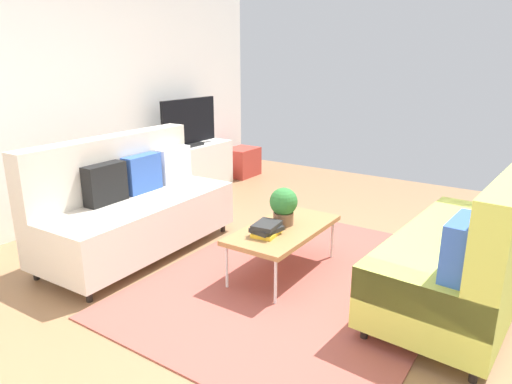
% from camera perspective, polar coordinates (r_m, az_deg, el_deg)
% --- Properties ---
extents(ground_plane, '(7.68, 7.68, 0.00)m').
position_cam_1_polar(ground_plane, '(3.91, 3.50, -11.03)').
color(ground_plane, '#936B47').
extents(wall_far, '(6.40, 0.12, 2.90)m').
position_cam_1_polar(wall_far, '(5.45, -23.03, 11.51)').
color(wall_far, white).
rests_on(wall_far, ground_plane).
extents(area_rug, '(2.90, 2.20, 0.01)m').
position_cam_1_polar(area_rug, '(3.92, 5.55, -10.88)').
color(area_rug, '#9E4C42').
rests_on(area_rug, ground_plane).
extents(couch_beige, '(1.92, 0.90, 1.10)m').
position_cam_1_polar(couch_beige, '(4.46, -15.13, -1.74)').
color(couch_beige, beige).
rests_on(couch_beige, ground_plane).
extents(couch_green, '(1.95, 0.96, 1.10)m').
position_cam_1_polar(couch_green, '(3.70, 25.29, -6.80)').
color(couch_green, '#C1CC51').
rests_on(couch_green, ground_plane).
extents(coffee_table, '(1.10, 0.56, 0.42)m').
position_cam_1_polar(coffee_table, '(3.89, 3.47, -4.80)').
color(coffee_table, '#9E7042').
rests_on(coffee_table, ground_plane).
extents(tv_console, '(1.40, 0.44, 0.64)m').
position_cam_1_polar(tv_console, '(6.39, -8.27, 2.92)').
color(tv_console, silver).
rests_on(tv_console, ground_plane).
extents(tv, '(1.00, 0.20, 0.64)m').
position_cam_1_polar(tv, '(6.26, -8.37, 8.52)').
color(tv, black).
rests_on(tv, tv_console).
extents(storage_trunk, '(0.52, 0.40, 0.44)m').
position_cam_1_polar(storage_trunk, '(7.19, -1.77, 3.78)').
color(storage_trunk, '#B2382D').
rests_on(storage_trunk, ground_plane).
extents(potted_plant, '(0.24, 0.24, 0.33)m').
position_cam_1_polar(potted_plant, '(3.89, 3.47, -1.62)').
color(potted_plant, brown).
rests_on(potted_plant, coffee_table).
extents(table_book_0, '(0.26, 0.21, 0.03)m').
position_cam_1_polar(table_book_0, '(3.71, 1.34, -5.15)').
color(table_book_0, gold).
rests_on(table_book_0, coffee_table).
extents(table_book_1, '(0.27, 0.22, 0.04)m').
position_cam_1_polar(table_book_1, '(3.70, 1.34, -4.67)').
color(table_book_1, '#262626').
rests_on(table_book_1, table_book_0).
extents(table_book_2, '(0.26, 0.21, 0.03)m').
position_cam_1_polar(table_book_2, '(3.69, 1.35, -4.16)').
color(table_book_2, '#262626').
rests_on(table_book_2, table_book_1).
extents(vase_0, '(0.11, 0.11, 0.17)m').
position_cam_1_polar(vase_0, '(5.94, -12.55, 5.65)').
color(vase_0, '#4C72B2').
rests_on(vase_0, tv_console).
extents(bottle_0, '(0.05, 0.05, 0.24)m').
position_cam_1_polar(bottle_0, '(5.98, -10.82, 6.16)').
color(bottle_0, purple).
rests_on(bottle_0, tv_console).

